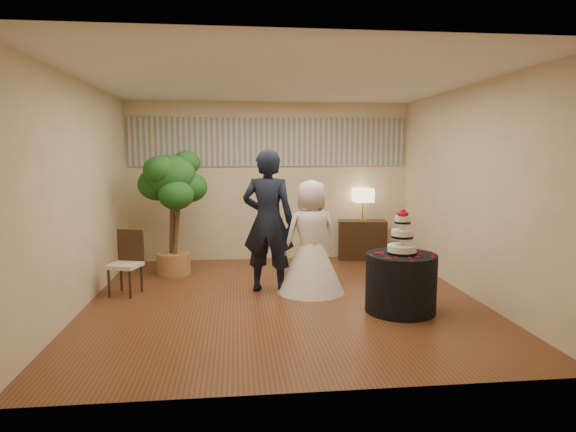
{
  "coord_description": "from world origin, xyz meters",
  "views": [
    {
      "loc": [
        -0.61,
        -6.09,
        1.89
      ],
      "look_at": [
        0.1,
        0.4,
        1.05
      ],
      "focal_mm": 30.0,
      "sensor_mm": 36.0,
      "label": 1
    }
  ],
  "objects": [
    {
      "name": "side_chair",
      "position": [
        -2.11,
        0.44,
        0.43
      ],
      "size": [
        0.51,
        0.52,
        0.87
      ],
      "primitive_type": null,
      "rotation": [
        0.0,
        0.0,
        -0.31
      ],
      "color": "black",
      "rests_on": "floor"
    },
    {
      "name": "ficus_tree",
      "position": [
        -1.6,
        1.53,
        0.99
      ],
      "size": [
        0.99,
        0.99,
        1.99
      ],
      "primitive_type": null,
      "rotation": [
        0.0,
        0.0,
        3.09
      ],
      "color": "#1D561C",
      "rests_on": "floor"
    },
    {
      "name": "wall_left",
      "position": [
        -2.5,
        0.0,
        1.4
      ],
      "size": [
        0.06,
        5.0,
        2.8
      ],
      "primitive_type": "cube",
      "color": "beige",
      "rests_on": "ground"
    },
    {
      "name": "ceiling",
      "position": [
        0.0,
        0.0,
        2.8
      ],
      "size": [
        5.0,
        5.0,
        0.0
      ],
      "primitive_type": "cube",
      "color": "white",
      "rests_on": "wall_back"
    },
    {
      "name": "wall_right",
      "position": [
        2.5,
        0.0,
        1.4
      ],
      "size": [
        0.06,
        5.0,
        2.8
      ],
      "primitive_type": "cube",
      "color": "beige",
      "rests_on": "ground"
    },
    {
      "name": "bride",
      "position": [
        0.41,
        0.31,
        0.78
      ],
      "size": [
        1.11,
        1.11,
        1.55
      ],
      "primitive_type": "imported",
      "rotation": [
        0.0,
        0.0,
        3.36
      ],
      "color": "white",
      "rests_on": "floor"
    },
    {
      "name": "wall_back",
      "position": [
        0.0,
        2.5,
        1.4
      ],
      "size": [
        5.0,
        0.06,
        2.8
      ],
      "primitive_type": "cube",
      "color": "beige",
      "rests_on": "ground"
    },
    {
      "name": "wedding_cake",
      "position": [
        1.36,
        -0.64,
        0.98
      ],
      "size": [
        0.35,
        0.35,
        0.54
      ],
      "primitive_type": null,
      "color": "white",
      "rests_on": "cake_table"
    },
    {
      "name": "console",
      "position": [
        1.65,
        2.27,
        0.35
      ],
      "size": [
        0.89,
        0.51,
        0.7
      ],
      "primitive_type": "cube",
      "rotation": [
        0.0,
        0.0,
        -0.16
      ],
      "color": "black",
      "rests_on": "floor"
    },
    {
      "name": "groom",
      "position": [
        -0.17,
        0.4,
        0.98
      ],
      "size": [
        0.82,
        0.66,
        1.96
      ],
      "primitive_type": "imported",
      "rotation": [
        0.0,
        0.0,
        2.85
      ],
      "color": "black",
      "rests_on": "floor"
    },
    {
      "name": "cake_table",
      "position": [
        1.36,
        -0.64,
        0.35
      ],
      "size": [
        0.93,
        0.93,
        0.71
      ],
      "primitive_type": "cylinder",
      "rotation": [
        0.0,
        0.0,
        -0.11
      ],
      "color": "black",
      "rests_on": "floor"
    },
    {
      "name": "wall_front",
      "position": [
        0.0,
        -2.5,
        1.4
      ],
      "size": [
        5.0,
        0.06,
        2.8
      ],
      "primitive_type": "cube",
      "color": "beige",
      "rests_on": "ground"
    },
    {
      "name": "table_lamp",
      "position": [
        1.65,
        2.27,
        0.99
      ],
      "size": [
        0.33,
        0.33,
        0.58
      ],
      "primitive_type": null,
      "color": "beige",
      "rests_on": "console"
    },
    {
      "name": "floor",
      "position": [
        0.0,
        0.0,
        0.0
      ],
      "size": [
        5.0,
        5.0,
        0.0
      ],
      "primitive_type": "cube",
      "color": "brown",
      "rests_on": "ground"
    },
    {
      "name": "mural_border",
      "position": [
        0.0,
        2.48,
        2.1
      ],
      "size": [
        4.9,
        0.02,
        0.85
      ],
      "primitive_type": "cube",
      "color": "#A19C92",
      "rests_on": "wall_back"
    }
  ]
}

